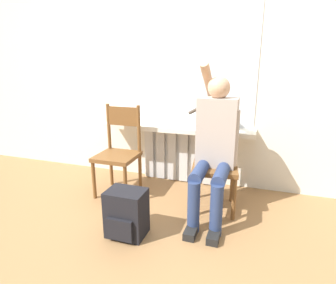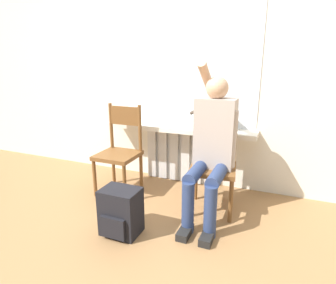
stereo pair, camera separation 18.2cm
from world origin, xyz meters
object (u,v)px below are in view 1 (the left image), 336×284
backpack (126,213)px  person (215,142)px  chair_right (215,161)px  cat (215,114)px  chair_left (119,151)px

backpack → person: bearing=44.6°
chair_right → cat: bearing=93.5°
cat → backpack: cat is taller
person → backpack: 0.94m
chair_left → cat: 1.05m
chair_right → person: (0.01, -0.11, 0.21)m
chair_right → person: person is taller
chair_left → person: 1.02m
backpack → chair_left: bearing=121.5°
person → cat: (-0.08, 0.47, 0.15)m
chair_right → cat: size_ratio=1.99×
cat → backpack: (-0.49, -1.04, -0.63)m
person → cat: person is taller
chair_left → person: person is taller
chair_right → person: bearing=-94.7°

